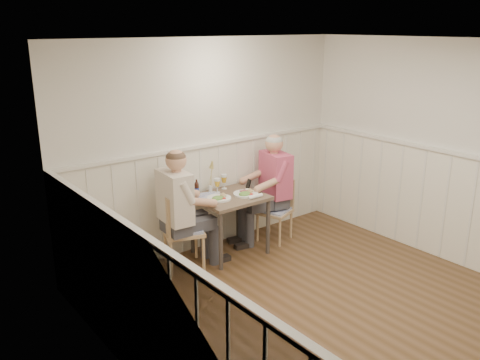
{
  "coord_description": "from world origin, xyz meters",
  "views": [
    {
      "loc": [
        -3.45,
        -2.81,
        2.74
      ],
      "look_at": [
        0.02,
        1.64,
        1.0
      ],
      "focal_mm": 38.0,
      "sensor_mm": 36.0,
      "label": 1
    }
  ],
  "objects": [
    {
      "name": "beer_bottle",
      "position": [
        -0.28,
        2.1,
        0.84
      ],
      "size": [
        0.06,
        0.06,
        0.2
      ],
      "color": "black",
      "rests_on": "dining_table"
    },
    {
      "name": "ground_plane",
      "position": [
        0.0,
        0.0,
        0.0
      ],
      "size": [
        4.5,
        4.5,
        0.0
      ],
      "primitive_type": "plane",
      "color": "#4B321A"
    },
    {
      "name": "rolled_napkin",
      "position": [
        0.21,
        1.59,
        0.77
      ],
      "size": [
        0.2,
        0.05,
        0.05
      ],
      "color": "white",
      "rests_on": "dining_table"
    },
    {
      "name": "wainscot",
      "position": [
        0.0,
        0.69,
        0.69
      ],
      "size": [
        4.0,
        4.49,
        1.34
      ],
      "color": "silver",
      "rests_on": "ground"
    },
    {
      "name": "plate_man",
      "position": [
        0.2,
        1.75,
        0.77
      ],
      "size": [
        0.31,
        0.31,
        0.08
      ],
      "color": "white",
      "rests_on": "dining_table"
    },
    {
      "name": "gingham_mat",
      "position": [
        -0.2,
        2.01,
        0.75
      ],
      "size": [
        0.36,
        0.32,
        0.01
      ],
      "color": "#4C589D",
      "rests_on": "dining_table"
    },
    {
      "name": "diner_cream",
      "position": [
        -0.69,
        1.85,
        0.61
      ],
      "size": [
        0.7,
        0.48,
        1.46
      ],
      "color": "#3F3F47",
      "rests_on": "ground"
    },
    {
      "name": "chair_right",
      "position": [
        0.78,
        1.83,
        0.44
      ],
      "size": [
        0.49,
        0.49,
        0.81
      ],
      "color": "tan",
      "rests_on": "ground"
    },
    {
      "name": "dining_table",
      "position": [
        0.02,
        1.84,
        0.64
      ],
      "size": [
        0.82,
        0.7,
        0.75
      ],
      "color": "brown",
      "rests_on": "ground"
    },
    {
      "name": "room_shell",
      "position": [
        0.0,
        0.0,
        1.52
      ],
      "size": [
        4.04,
        4.54,
        2.6
      ],
      "color": "silver",
      "rests_on": "ground"
    },
    {
      "name": "beer_glass_a",
      "position": [
        0.13,
        2.11,
        0.88
      ],
      "size": [
        0.08,
        0.08,
        0.19
      ],
      "color": "silver",
      "rests_on": "dining_table"
    },
    {
      "name": "man_in_pink",
      "position": [
        0.73,
        1.86,
        0.6
      ],
      "size": [
        0.72,
        0.52,
        1.43
      ],
      "color": "#3F3F47",
      "rests_on": "ground"
    },
    {
      "name": "chair_left",
      "position": [
        -0.68,
        1.89,
        0.5
      ],
      "size": [
        0.56,
        0.56,
        0.92
      ],
      "color": "tan",
      "rests_on": "ground"
    },
    {
      "name": "plate_diner",
      "position": [
        -0.16,
        1.82,
        0.77
      ],
      "size": [
        0.29,
        0.29,
        0.07
      ],
      "color": "white",
      "rests_on": "dining_table"
    },
    {
      "name": "grass_vase",
      "position": [
        -0.08,
        2.1,
        0.94
      ],
      "size": [
        0.05,
        0.05,
        0.42
      ],
      "color": "silver",
      "rests_on": "dining_table"
    },
    {
      "name": "beer_glass_b",
      "position": [
        -0.02,
        2.03,
        0.87
      ],
      "size": [
        0.07,
        0.07,
        0.19
      ],
      "color": "silver",
      "rests_on": "dining_table"
    }
  ]
}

